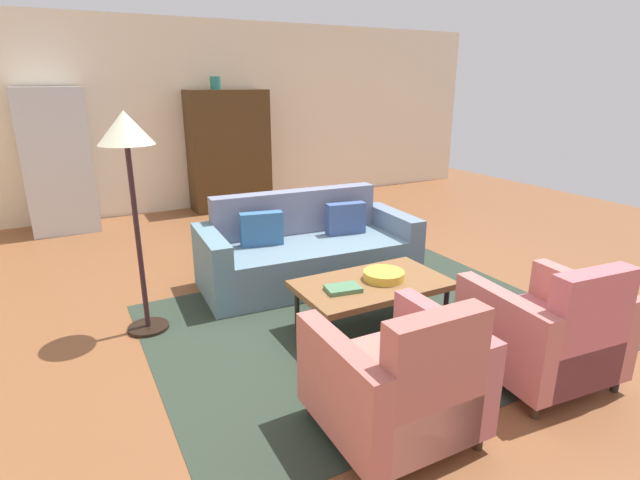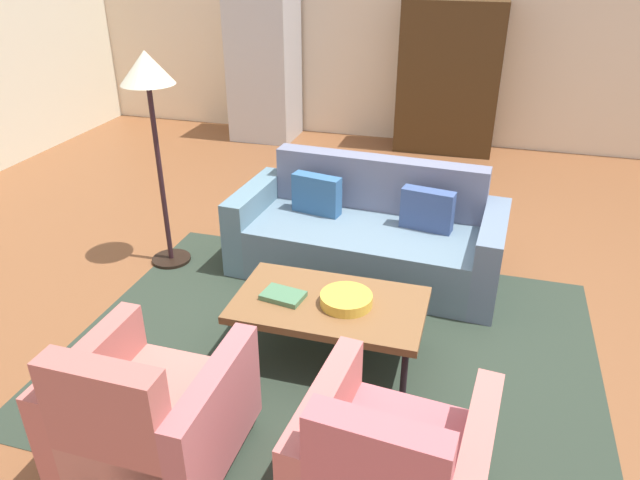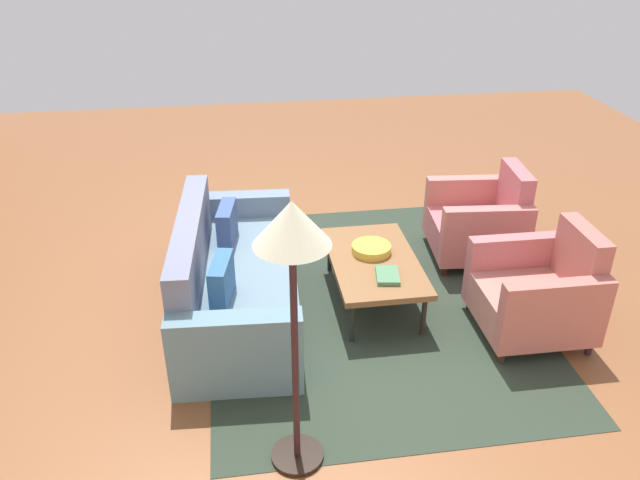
{
  "view_description": "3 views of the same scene",
  "coord_description": "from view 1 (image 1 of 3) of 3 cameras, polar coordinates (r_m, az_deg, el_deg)",
  "views": [
    {
      "loc": [
        -2.28,
        -3.73,
        1.91
      ],
      "look_at": [
        -0.41,
        -0.23,
        0.64
      ],
      "focal_mm": 27.8,
      "sensor_mm": 36.0,
      "label": 1
    },
    {
      "loc": [
        0.6,
        -3.73,
        2.45
      ],
      "look_at": [
        -0.43,
        -0.17,
        0.53
      ],
      "focal_mm": 33.12,
      "sensor_mm": 36.0,
      "label": 2
    },
    {
      "loc": [
        -4.54,
        0.36,
        2.99
      ],
      "look_at": [
        -0.07,
        -0.3,
        0.54
      ],
      "focal_mm": 35.32,
      "sensor_mm": 36.0,
      "label": 3
    }
  ],
  "objects": [
    {
      "name": "cabinet",
      "position": [
        7.86,
        -10.44,
        10.09
      ],
      "size": [
        1.2,
        0.51,
        1.8
      ],
      "color": "#422B15",
      "rests_on": "ground"
    },
    {
      "name": "vase_tall",
      "position": [
        7.74,
        -11.95,
        17.26
      ],
      "size": [
        0.15,
        0.15,
        0.18
      ],
      "primitive_type": "cylinder",
      "color": "#247267",
      "rests_on": "cabinet"
    },
    {
      "name": "floor_lamp",
      "position": [
        3.89,
        -21.27,
        9.67
      ],
      "size": [
        0.4,
        0.4,
        1.72
      ],
      "color": "black",
      "rests_on": "ground"
    },
    {
      "name": "couch",
      "position": [
        4.95,
        -1.62,
        -1.38
      ],
      "size": [
        2.15,
        1.02,
        0.86
      ],
      "rotation": [
        0.0,
        0.0,
        3.08
      ],
      "color": "slate",
      "rests_on": "ground"
    },
    {
      "name": "area_rug",
      "position": [
        4.16,
        5.47,
        -9.65
      ],
      "size": [
        3.4,
        2.6,
        0.01
      ],
      "primitive_type": "cube",
      "color": "#2A362A",
      "rests_on": "ground"
    },
    {
      "name": "armchair_left",
      "position": [
        2.83,
        9.19,
        -16.15
      ],
      "size": [
        0.81,
        0.81,
        0.88
      ],
      "rotation": [
        0.0,
        0.0,
        -0.01
      ],
      "color": "#362218",
      "rests_on": "ground"
    },
    {
      "name": "wall_back",
      "position": [
        8.11,
        -12.06,
        13.78
      ],
      "size": [
        9.68,
        0.12,
        2.8
      ],
      "primitive_type": "cube",
      "color": "beige",
      "rests_on": "ground"
    },
    {
      "name": "fruit_bowl",
      "position": [
        4.0,
        7.35,
        -4.06
      ],
      "size": [
        0.33,
        0.33,
        0.07
      ],
      "primitive_type": "cylinder",
      "color": "gold",
      "rests_on": "coffee_table"
    },
    {
      "name": "ground_plane",
      "position": [
        4.77,
        3.07,
        -5.86
      ],
      "size": [
        11.61,
        11.61,
        0.0
      ],
      "primitive_type": "plane",
      "color": "brown"
    },
    {
      "name": "armchair_right",
      "position": [
        3.6,
        24.8,
        -9.84
      ],
      "size": [
        0.87,
        0.87,
        0.88
      ],
      "rotation": [
        0.0,
        0.0,
        -0.09
      ],
      "color": "#351D13",
      "rests_on": "ground"
    },
    {
      "name": "coffee_table",
      "position": [
        3.96,
        6.03,
        -5.29
      ],
      "size": [
        1.2,
        0.7,
        0.4
      ],
      "color": "black",
      "rests_on": "ground"
    },
    {
      "name": "book_stack",
      "position": [
        3.77,
        2.68,
        -5.61
      ],
      "size": [
        0.28,
        0.21,
        0.03
      ],
      "color": "#487852",
      "rests_on": "coffee_table"
    },
    {
      "name": "refrigerator",
      "position": [
        7.38,
        -28.0,
        8.04
      ],
      "size": [
        0.8,
        0.73,
        1.85
      ],
      "color": "#B7BABF",
      "rests_on": "ground"
    }
  ]
}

